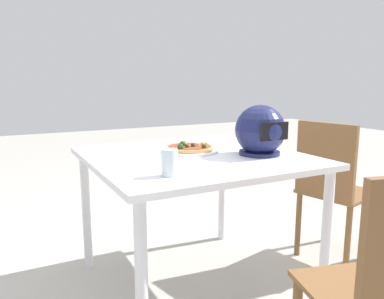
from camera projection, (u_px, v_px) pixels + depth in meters
ground_plane at (194, 285)px, 2.15m from camera, size 14.00×14.00×0.00m
dining_table at (194, 169)px, 2.03m from camera, size 1.09×1.09×0.76m
pizza_plate at (190, 151)px, 2.10m from camera, size 0.32×0.32×0.01m
pizza at (190, 148)px, 2.09m from camera, size 0.27×0.27×0.05m
motorcycle_helmet at (260, 131)px, 1.99m from camera, size 0.26×0.26×0.26m
drinking_glass at (169, 163)px, 1.56m from camera, size 0.07×0.07×0.11m
chair_side at (331, 184)px, 2.37m from camera, size 0.48×0.48×0.90m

